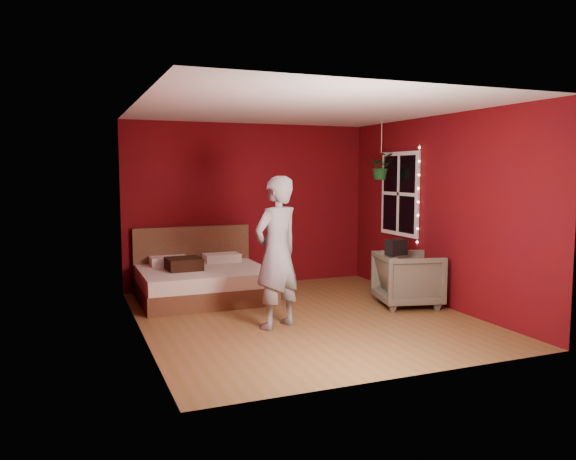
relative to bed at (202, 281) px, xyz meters
The scene contains 10 objects.
floor 1.81m from the bed, 57.96° to the right, with size 4.50×4.50×0.00m, color brown.
room_walls 2.29m from the bed, 57.96° to the right, with size 4.04×4.54×2.62m.
window 3.23m from the bed, 11.97° to the right, with size 0.05×0.97×1.27m.
fairy_lights 3.35m from the bed, 21.58° to the right, with size 0.04×0.04×1.45m.
bed is the anchor object (origin of this frame).
person 1.99m from the bed, 75.71° to the right, with size 0.65×0.43×1.79m, color gray.
armchair 2.93m from the bed, 30.64° to the right, with size 0.79×0.82×0.74m, color #5C5A49.
handbag 2.82m from the bed, 36.56° to the right, with size 0.29×0.14×0.21m, color black.
throw_pillow 0.40m from the bed, 167.98° to the right, with size 0.47×0.47×0.17m, color #321B10.
hanging_plant 3.20m from the bed, ahead, with size 0.45×0.42×0.89m.
Camera 1 is at (-2.76, -6.39, 1.84)m, focal length 35.00 mm.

